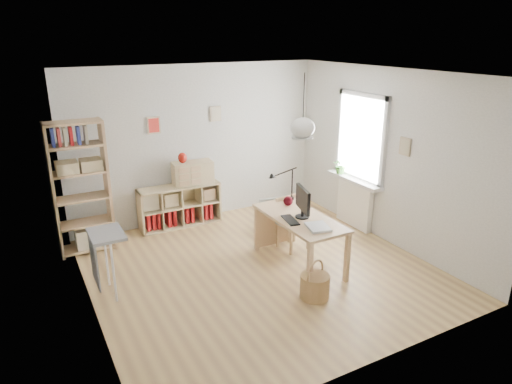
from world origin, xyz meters
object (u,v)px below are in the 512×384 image
cube_shelf (178,208)px  tall_bookshelf (80,183)px  monitor (303,201)px  drawer_chest (193,173)px  chair (291,220)px  desk (300,223)px  storage_chest (278,222)px

cube_shelf → tall_bookshelf: tall_bookshelf is taller
monitor → drawer_chest: size_ratio=0.72×
cube_shelf → chair: bearing=-53.5°
chair → drawer_chest: bearing=114.0°
tall_bookshelf → chair: 3.19m
desk → storage_chest: 1.27m
storage_chest → drawer_chest: drawer_chest is taller
chair → tall_bookshelf: bearing=147.3°
cube_shelf → tall_bookshelf: size_ratio=0.70×
desk → drawer_chest: drawer_chest is taller
chair → drawer_chest: size_ratio=1.19×
desk → tall_bookshelf: tall_bookshelf is taller
drawer_chest → desk: bearing=-66.3°
chair → desk: bearing=-117.6°
cube_shelf → storage_chest: cube_shelf is taller
chair → drawer_chest: (-0.95, 1.63, 0.45)m
chair → monitor: 0.82m
desk → cube_shelf: size_ratio=1.07×
desk → storage_chest: bearing=73.7°
tall_bookshelf → drawer_chest: bearing=7.4°
cube_shelf → drawer_chest: bearing=-8.2°
desk → chair: size_ratio=1.86×
storage_chest → drawer_chest: 1.67m
tall_bookshelf → storage_chest: 3.16m
tall_bookshelf → cube_shelf: bearing=10.2°
tall_bookshelf → storage_chest: size_ratio=2.91×
tall_bookshelf → monitor: (2.60, -1.99, -0.10)m
desk → tall_bookshelf: bearing=143.0°
tall_bookshelf → monitor: 3.28m
cube_shelf → drawer_chest: drawer_chest is taller
desk → monitor: 0.34m
cube_shelf → storage_chest: size_ratio=2.04×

